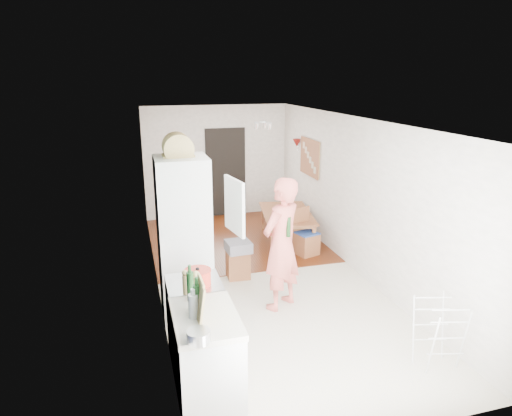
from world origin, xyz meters
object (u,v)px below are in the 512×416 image
stool (238,264)px  drying_rack (438,334)px  person (281,233)px  dining_table (288,229)px  dining_chair (307,232)px

stool → drying_rack: 3.27m
person → stool: size_ratio=4.79×
dining_table → stool: bearing=145.6°
dining_chair → drying_rack: dining_chair is taller
person → drying_rack: size_ratio=2.77×
person → dining_chair: (1.06, 1.68, -0.67)m
person → stool: 1.44m
person → dining_chair: size_ratio=2.57×
dining_table → stool: size_ratio=3.06×
dining_chair → stool: size_ratio=1.86×
dining_chair → stool: bearing=-174.3°
dining_chair → stool: (-1.41, -0.59, -0.20)m
stool → drying_rack: drying_rack is taller
person → dining_table: bearing=-146.2°
stool → dining_chair: bearing=22.6°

